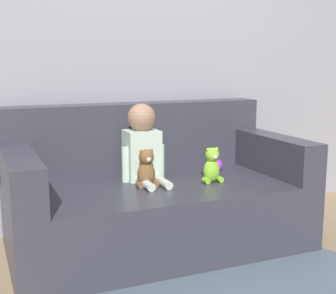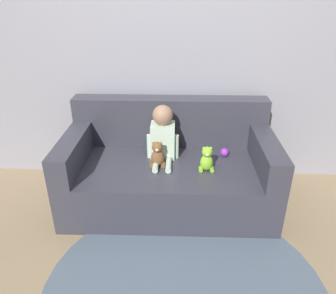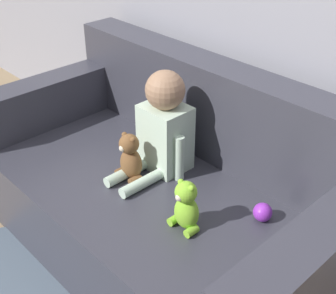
{
  "view_description": "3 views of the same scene",
  "coord_description": "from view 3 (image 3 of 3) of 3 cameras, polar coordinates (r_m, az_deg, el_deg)",
  "views": [
    {
      "loc": [
        -0.97,
        -2.44,
        1.08
      ],
      "look_at": [
        0.06,
        -0.02,
        0.6
      ],
      "focal_mm": 50.0,
      "sensor_mm": 36.0,
      "label": 1
    },
    {
      "loc": [
        0.07,
        -2.33,
        1.7
      ],
      "look_at": [
        -0.01,
        -0.04,
        0.55
      ],
      "focal_mm": 35.0,
      "sensor_mm": 36.0,
      "label": 2
    },
    {
      "loc": [
        1.21,
        -1.07,
        1.55
      ],
      "look_at": [
        0.09,
        -0.01,
        0.6
      ],
      "focal_mm": 50.0,
      "sensor_mm": 36.0,
      "label": 3
    }
  ],
  "objects": [
    {
      "name": "ground_plane",
      "position": [
        2.24,
        -1.49,
        -12.24
      ],
      "size": [
        12.0,
        12.0,
        0.0
      ],
      "primitive_type": "plane",
      "color": "#9E8460"
    },
    {
      "name": "toy_ball",
      "position": [
        1.8,
        11.46,
        -7.8
      ],
      "size": [
        0.07,
        0.07,
        0.07
      ],
      "color": "purple",
      "rests_on": "couch"
    },
    {
      "name": "person_baby",
      "position": [
        1.97,
        -0.58,
        2.46
      ],
      "size": [
        0.26,
        0.37,
        0.45
      ],
      "color": "silver",
      "rests_on": "couch"
    },
    {
      "name": "teddy_bear_brown",
      "position": [
        1.96,
        -4.63,
        -1.33
      ],
      "size": [
        0.13,
        0.1,
        0.21
      ],
      "color": "brown",
      "rests_on": "couch"
    },
    {
      "name": "plush_toy_side",
      "position": [
        1.7,
        2.21,
        -7.28
      ],
      "size": [
        0.12,
        0.09,
        0.2
      ],
      "color": "#8CD133",
      "rests_on": "couch"
    },
    {
      "name": "couch",
      "position": [
        2.08,
        -0.37,
        -5.69
      ],
      "size": [
        1.68,
        0.89,
        0.82
      ],
      "color": "#383842",
      "rests_on": "ground_plane"
    }
  ]
}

